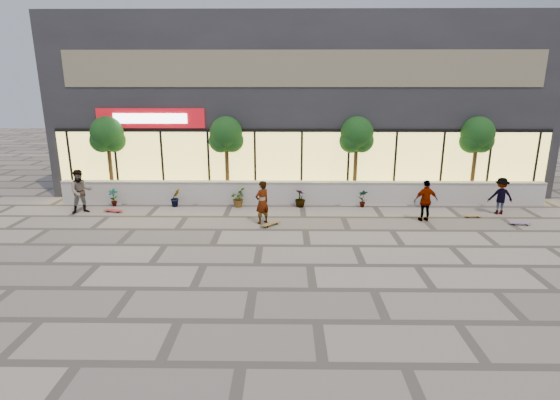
{
  "coord_description": "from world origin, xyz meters",
  "views": [
    {
      "loc": [
        -0.76,
        -12.39,
        5.45
      ],
      "look_at": [
        -0.96,
        2.83,
        1.3
      ],
      "focal_mm": 28.0,
      "sensor_mm": 36.0,
      "label": 1
    }
  ],
  "objects_px": {
    "tree_west": "(107,137)",
    "skateboard_right_near": "(473,216)",
    "tree_east": "(477,137)",
    "skateboard_center": "(271,224)",
    "skateboard_left": "(113,210)",
    "tree_mideast": "(357,137)",
    "skateboard_right_far": "(520,223)",
    "skater_center": "(262,202)",
    "skater_right_near": "(426,201)",
    "tree_midwest": "(226,137)",
    "skater_right_far": "(501,196)",
    "skater_left": "(81,191)"
  },
  "relations": [
    {
      "from": "skateboard_left",
      "to": "tree_mideast",
      "type": "bearing_deg",
      "value": 23.44
    },
    {
      "from": "skater_right_far",
      "to": "skater_right_near",
      "type": "bearing_deg",
      "value": 20.29
    },
    {
      "from": "skateboard_center",
      "to": "skateboard_right_near",
      "type": "relative_size",
      "value": 1.09
    },
    {
      "from": "skateboard_right_near",
      "to": "tree_mideast",
      "type": "bearing_deg",
      "value": 146.18
    },
    {
      "from": "tree_west",
      "to": "tree_mideast",
      "type": "distance_m",
      "value": 11.5
    },
    {
      "from": "tree_midwest",
      "to": "tree_east",
      "type": "bearing_deg",
      "value": 0.0
    },
    {
      "from": "tree_east",
      "to": "skater_right_near",
      "type": "bearing_deg",
      "value": -134.35
    },
    {
      "from": "skater_right_near",
      "to": "skateboard_center",
      "type": "bearing_deg",
      "value": -1.03
    },
    {
      "from": "tree_west",
      "to": "skateboard_right_near",
      "type": "relative_size",
      "value": 5.61
    },
    {
      "from": "skateboard_center",
      "to": "skateboard_left",
      "type": "distance_m",
      "value": 7.06
    },
    {
      "from": "tree_mideast",
      "to": "tree_east",
      "type": "distance_m",
      "value": 5.5
    },
    {
      "from": "skater_right_near",
      "to": "skateboard_left",
      "type": "height_order",
      "value": "skater_right_near"
    },
    {
      "from": "skater_center",
      "to": "tree_midwest",
      "type": "bearing_deg",
      "value": -104.06
    },
    {
      "from": "skater_left",
      "to": "skateboard_right_near",
      "type": "bearing_deg",
      "value": -30.49
    },
    {
      "from": "tree_midwest",
      "to": "skateboard_right_far",
      "type": "xyz_separation_m",
      "value": [
        11.94,
        -3.73,
        -2.91
      ]
    },
    {
      "from": "tree_east",
      "to": "skateboard_left",
      "type": "xyz_separation_m",
      "value": [
        -16.16,
        -2.2,
        -2.9
      ]
    },
    {
      "from": "tree_mideast",
      "to": "tree_east",
      "type": "xyz_separation_m",
      "value": [
        5.5,
        0.0,
        0.0
      ]
    },
    {
      "from": "skater_right_far",
      "to": "skateboard_center",
      "type": "distance_m",
      "value": 9.82
    },
    {
      "from": "skateboard_center",
      "to": "tree_mideast",
      "type": "bearing_deg",
      "value": -1.07
    },
    {
      "from": "skateboard_center",
      "to": "skater_left",
      "type": "bearing_deg",
      "value": 121.56
    },
    {
      "from": "tree_west",
      "to": "skater_right_far",
      "type": "xyz_separation_m",
      "value": [
        17.32,
        -2.2,
        -2.2
      ]
    },
    {
      "from": "tree_mideast",
      "to": "skateboard_right_far",
      "type": "height_order",
      "value": "tree_mideast"
    },
    {
      "from": "tree_mideast",
      "to": "skater_center",
      "type": "xyz_separation_m",
      "value": [
        -4.17,
        -3.62,
        -2.12
      ]
    },
    {
      "from": "skateboard_center",
      "to": "skater_center",
      "type": "bearing_deg",
      "value": 91.1
    },
    {
      "from": "tree_east",
      "to": "skateboard_right_far",
      "type": "bearing_deg",
      "value": -83.26
    },
    {
      "from": "tree_east",
      "to": "skateboard_right_near",
      "type": "xyz_separation_m",
      "value": [
        -1.0,
        -2.75,
        -2.92
      ]
    },
    {
      "from": "skater_right_far",
      "to": "skateboard_right_near",
      "type": "distance_m",
      "value": 1.6
    },
    {
      "from": "skater_left",
      "to": "skateboard_right_far",
      "type": "xyz_separation_m",
      "value": [
        17.87,
        -1.45,
        -0.86
      ]
    },
    {
      "from": "tree_west",
      "to": "skater_right_near",
      "type": "relative_size",
      "value": 2.33
    },
    {
      "from": "tree_mideast",
      "to": "tree_east",
      "type": "relative_size",
      "value": 1.0
    },
    {
      "from": "skater_right_far",
      "to": "tree_mideast",
      "type": "bearing_deg",
      "value": -16.77
    },
    {
      "from": "tree_west",
      "to": "skateboard_right_far",
      "type": "relative_size",
      "value": 4.88
    },
    {
      "from": "tree_east",
      "to": "skateboard_right_near",
      "type": "relative_size",
      "value": 5.61
    },
    {
      "from": "skater_center",
      "to": "skateboard_right_near",
      "type": "height_order",
      "value": "skater_center"
    },
    {
      "from": "tree_mideast",
      "to": "skateboard_right_far",
      "type": "relative_size",
      "value": 4.88
    },
    {
      "from": "skater_right_near",
      "to": "skater_left",
      "type": "bearing_deg",
      "value": -11.41
    },
    {
      "from": "tree_east",
      "to": "skater_right_far",
      "type": "distance_m",
      "value": 3.13
    },
    {
      "from": "skateboard_left",
      "to": "skateboard_right_near",
      "type": "distance_m",
      "value": 15.17
    },
    {
      "from": "skater_center",
      "to": "tree_west",
      "type": "bearing_deg",
      "value": -67.12
    },
    {
      "from": "tree_mideast",
      "to": "skateboard_right_far",
      "type": "xyz_separation_m",
      "value": [
        5.94,
        -3.73,
        -2.91
      ]
    },
    {
      "from": "tree_midwest",
      "to": "skater_left",
      "type": "xyz_separation_m",
      "value": [
        -5.93,
        -2.28,
        -2.05
      ]
    },
    {
      "from": "skater_right_near",
      "to": "skateboard_right_far",
      "type": "distance_m",
      "value": 3.7
    },
    {
      "from": "skateboard_center",
      "to": "skateboard_right_near",
      "type": "bearing_deg",
      "value": -38.81
    },
    {
      "from": "skateboard_right_near",
      "to": "skateboard_right_far",
      "type": "bearing_deg",
      "value": -36.66
    },
    {
      "from": "skateboard_left",
      "to": "skateboard_right_near",
      "type": "bearing_deg",
      "value": 9.71
    },
    {
      "from": "tree_west",
      "to": "tree_midwest",
      "type": "height_order",
      "value": "same"
    },
    {
      "from": "skater_center",
      "to": "skater_left",
      "type": "distance_m",
      "value": 7.87
    },
    {
      "from": "skateboard_right_near",
      "to": "skateboard_right_far",
      "type": "height_order",
      "value": "skateboard_right_far"
    },
    {
      "from": "skater_left",
      "to": "skateboard_right_far",
      "type": "bearing_deg",
      "value": -33.49
    },
    {
      "from": "skateboard_center",
      "to": "skateboard_right_far",
      "type": "xyz_separation_m",
      "value": [
        9.76,
        0.21,
        -0.01
      ]
    }
  ]
}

